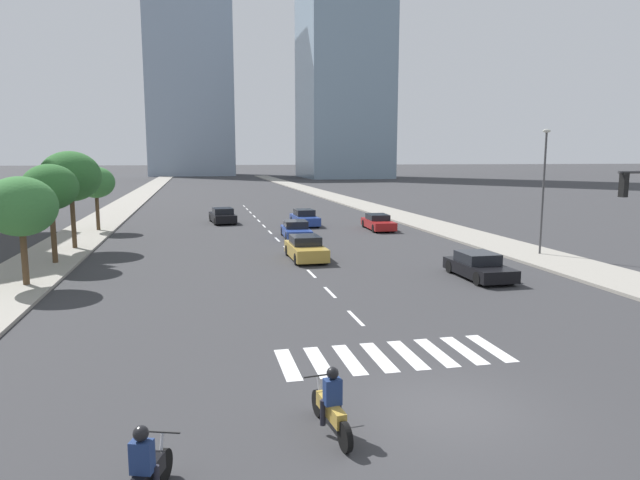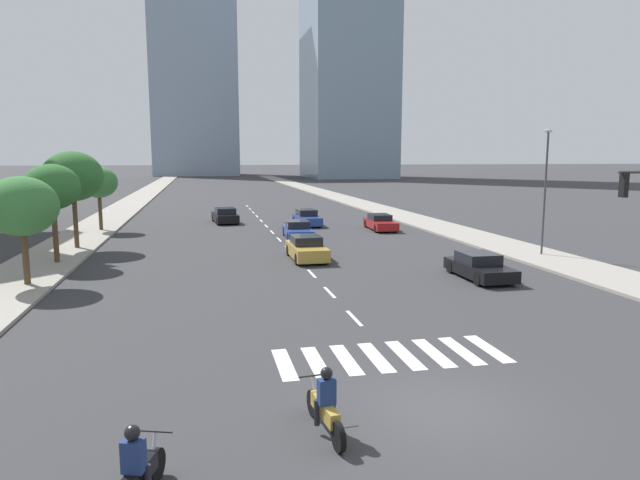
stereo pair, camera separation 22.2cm
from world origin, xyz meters
TOP-DOWN VIEW (x-y plane):
  - ground_plane at (0.00, 0.00)m, footprint 800.00×800.00m
  - sidewalk_east at (13.87, 30.00)m, footprint 4.00×260.00m
  - sidewalk_west at (-13.87, 30.00)m, footprint 4.00×260.00m
  - crosswalk_near at (0.00, 3.58)m, footprint 6.75×2.49m
  - lane_divider_center at (0.00, 31.58)m, footprint 0.14×50.00m
  - motorcycle_lead at (-2.88, -0.53)m, footprint 0.70×2.24m
  - motorcycle_trailing at (-6.50, -2.35)m, footprint 0.95×2.03m
  - sedan_red_0 at (8.71, 31.28)m, footprint 1.98×4.81m
  - sedan_black_1 at (-3.30, 38.60)m, footprint 2.31×4.59m
  - sedan_blue_2 at (1.43, 28.11)m, footprint 2.01×4.51m
  - sedan_gold_3 at (0.48, 19.52)m, footprint 1.85×4.36m
  - sedan_black_4 at (7.69, 12.85)m, footprint 1.87×4.28m
  - sedan_blue_5 at (3.45, 35.26)m, footprint 1.89×4.57m
  - street_lamp_east at (14.17, 17.60)m, footprint 0.50×0.24m
  - street_tree_nearest at (-13.07, 15.37)m, footprint 3.10×3.10m
  - street_tree_second at (-13.07, 20.75)m, footprint 2.87×2.87m
  - street_tree_third at (-13.07, 25.84)m, footprint 3.64×3.64m
  - street_tree_fourth at (-13.07, 34.74)m, footprint 2.84×2.84m
  - office_tower_left_skyline at (-6.38, 172.73)m, footprint 25.71×23.44m
  - office_tower_center_skyline at (35.24, 143.26)m, footprint 22.27×27.30m

SIDE VIEW (x-z plane):
  - ground_plane at x=0.00m, z-range 0.00..0.00m
  - lane_divider_center at x=0.00m, z-range 0.00..0.01m
  - crosswalk_near at x=0.00m, z-range 0.00..0.01m
  - sidewalk_east at x=13.87m, z-range 0.00..0.15m
  - sidewalk_west at x=-13.87m, z-range 0.00..0.15m
  - sedan_black_4 at x=7.69m, z-range -0.05..1.18m
  - sedan_blue_2 at x=1.43m, z-range -0.05..1.19m
  - sedan_red_0 at x=8.71m, z-range -0.04..1.19m
  - motorcycle_lead at x=-2.88m, z-range -0.16..1.33m
  - motorcycle_trailing at x=-6.50m, z-range -0.16..1.33m
  - sedan_black_1 at x=-3.30m, z-range -0.05..1.29m
  - sedan_gold_3 at x=0.48m, z-range -0.05..1.29m
  - sedan_blue_5 at x=3.45m, z-range -0.06..1.31m
  - street_tree_nearest at x=-13.07m, z-range 1.23..6.05m
  - street_tree_fourth at x=-13.07m, z-range 1.37..6.29m
  - street_tree_second at x=-13.07m, z-range 1.55..6.84m
  - street_lamp_east at x=14.17m, z-range 0.74..7.96m
  - street_tree_third at x=-13.07m, z-range 1.59..7.60m
  - office_tower_left_skyline at x=-6.38m, z-range -0.53..75.05m
  - office_tower_center_skyline at x=35.24m, z-range -3.69..96.49m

